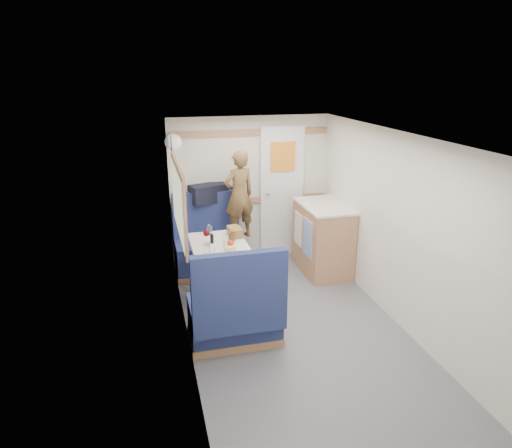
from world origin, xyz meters
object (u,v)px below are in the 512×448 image
object	(u,v)px
wine_glass	(206,234)
tumbler_mid	(209,230)
orange_fruit	(230,243)
pepper_grinder	(212,239)
salt_grinder	(225,241)
tumbler_left	(207,250)
cheese_block	(230,249)
dinette_table	(220,257)
duffel_bag	(209,193)
tray	(226,253)
galley_counter	(323,238)
bread_loaf	(235,232)
tumbler_right	(231,237)
bench_far	(209,251)
beer_glass	(232,235)
dome_light	(173,142)
bench_near	(236,316)
person	(239,195)

from	to	relation	value
wine_glass	tumbler_mid	xyz separation A→B (m)	(0.08, 0.33, -0.07)
orange_fruit	pepper_grinder	world-z (taller)	pepper_grinder
salt_grinder	tumbler_left	bearing A→B (deg)	-135.77
cheese_block	pepper_grinder	world-z (taller)	pepper_grinder
dinette_table	cheese_block	world-z (taller)	cheese_block
duffel_bag	wine_glass	distance (m)	1.11
dinette_table	tray	distance (m)	0.32
galley_counter	duffel_bag	distance (m)	1.62
salt_grinder	bread_loaf	bearing A→B (deg)	57.55
tumbler_right	bench_far	bearing A→B (deg)	100.32
wine_glass	beer_glass	distance (m)	0.32
dome_light	galley_counter	world-z (taller)	dome_light
bench_far	cheese_block	distance (m)	1.20
bench_near	salt_grinder	world-z (taller)	bench_near
tumbler_mid	tumbler_right	size ratio (longest dim) A/B	0.94
tumbler_left	tumbler_mid	bearing A→B (deg)	78.91
galley_counter	tumbler_right	distance (m)	1.44
tumbler_right	salt_grinder	world-z (taller)	tumbler_right
bench_far	orange_fruit	world-z (taller)	bench_far
tumbler_left	person	bearing A→B (deg)	62.57
tumbler_left	duffel_bag	bearing A→B (deg)	80.38
duffel_bag	beer_glass	xyz separation A→B (m)	(0.11, -1.01, -0.24)
tumbler_mid	beer_glass	world-z (taller)	beer_glass
galley_counter	tumbler_mid	xyz separation A→B (m)	(-1.52, -0.17, 0.30)
tumbler_mid	bread_loaf	xyz separation A→B (m)	(0.28, -0.14, -0.00)
person	orange_fruit	bearing A→B (deg)	54.71
dome_light	salt_grinder	distance (m)	1.40
tray	pepper_grinder	size ratio (longest dim) A/B	2.94
dome_light	cheese_block	world-z (taller)	dome_light
bench_far	duffel_bag	xyz separation A→B (m)	(0.05, 0.26, 0.72)
cheese_block	tumbler_right	bearing A→B (deg)	76.57
tray	bread_loaf	distance (m)	0.54
person	duffel_bag	world-z (taller)	person
bench_far	tumbler_right	xyz separation A→B (m)	(0.15, -0.81, 0.47)
wine_glass	pepper_grinder	distance (m)	0.10
galley_counter	orange_fruit	bearing A→B (deg)	-153.21
beer_glass	cheese_block	bearing A→B (deg)	-104.41
bench_far	tumbler_left	distance (m)	1.25
person	orange_fruit	xyz separation A→B (m)	(-0.32, -1.03, -0.26)
dome_light	orange_fruit	world-z (taller)	dome_light
cheese_block	bench_near	bearing A→B (deg)	-97.09
bench_near	dome_light	bearing A→B (deg)	102.82
dinette_table	bread_loaf	xyz separation A→B (m)	(0.22, 0.23, 0.20)
wine_glass	tumbler_left	xyz separation A→B (m)	(-0.05, -0.31, -0.06)
bench_far	person	xyz separation A→B (m)	(0.42, 0.02, 0.73)
tumbler_right	bread_loaf	size ratio (longest dim) A/B	0.44
galley_counter	cheese_block	world-z (taller)	galley_counter
tumbler_left	beer_glass	bearing A→B (deg)	47.28
galley_counter	pepper_grinder	bearing A→B (deg)	-162.49
person	wine_glass	xyz separation A→B (m)	(-0.55, -0.84, -0.19)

